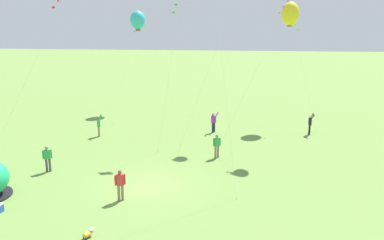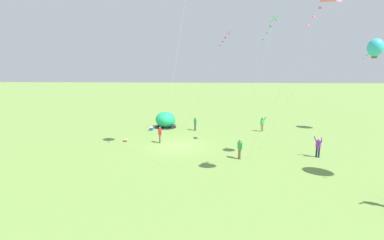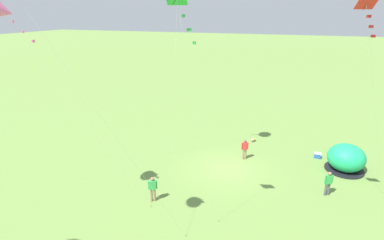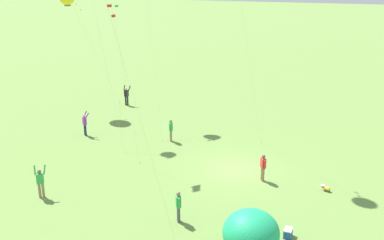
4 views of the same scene
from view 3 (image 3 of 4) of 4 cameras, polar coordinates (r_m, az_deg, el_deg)
name	(u,v)px [view 3 (image 3 of 4)]	position (r m, az deg, el deg)	size (l,w,h in m)	color
ground_plane	(226,169)	(23.46, 6.54, -9.26)	(300.00, 300.00, 0.00)	olive
popup_tent	(346,158)	(25.51, 27.31, -6.51)	(2.81, 2.81, 2.10)	#1EAD6B
cooler_box	(318,155)	(26.94, 22.80, -6.25)	(0.56, 0.42, 0.44)	#2659B2
toddler_crawling	(253,140)	(28.41, 11.56, -3.75)	(0.39, 0.55, 0.32)	gold
person_far_back	(328,182)	(21.73, 24.53, -10.74)	(0.53, 0.39, 1.72)	#4C4C51
person_with_toddler	(245,148)	(24.72, 10.01, -5.35)	(0.52, 0.40, 1.72)	#8C7251
person_center_field	(153,188)	(19.45, -7.49, -12.69)	(0.53, 0.40, 1.72)	#8C7251
kite_green	(180,12)	(12.55, -2.24, 19.91)	(1.91, 2.86, 12.15)	silver
kite_red	(368,17)	(15.51, 30.51, 16.61)	(4.30, 5.77, 12.00)	silver
kite_pink	(0,10)	(16.51, -32.75, 17.21)	(6.09, 4.32, 12.24)	silver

